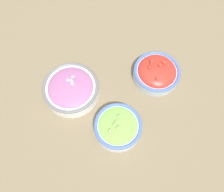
{
  "coord_description": "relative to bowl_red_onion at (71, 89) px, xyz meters",
  "views": [
    {
      "loc": [
        0.21,
        0.24,
        0.76
      ],
      "look_at": [
        0.0,
        0.0,
        0.03
      ],
      "focal_mm": 35.0,
      "sensor_mm": 36.0,
      "label": 1
    }
  ],
  "objects": [
    {
      "name": "bowl_cherry_tomatoes",
      "position": [
        -0.29,
        0.16,
        -0.0
      ],
      "size": [
        0.18,
        0.18,
        0.07
      ],
      "color": "#B2C1CC",
      "rests_on": "ground_plane"
    },
    {
      "name": "bowl_red_onion",
      "position": [
        0.0,
        0.0,
        0.0
      ],
      "size": [
        0.21,
        0.21,
        0.08
      ],
      "color": "white",
      "rests_on": "ground_plane"
    },
    {
      "name": "bowl_lettuce",
      "position": [
        -0.04,
        0.22,
        0.0
      ],
      "size": [
        0.16,
        0.16,
        0.08
      ],
      "color": "silver",
      "rests_on": "ground_plane"
    },
    {
      "name": "ground_plane",
      "position": [
        -0.1,
        0.12,
        -0.03
      ],
      "size": [
        3.0,
        3.0,
        0.0
      ],
      "primitive_type": "plane",
      "color": "#75664C"
    }
  ]
}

